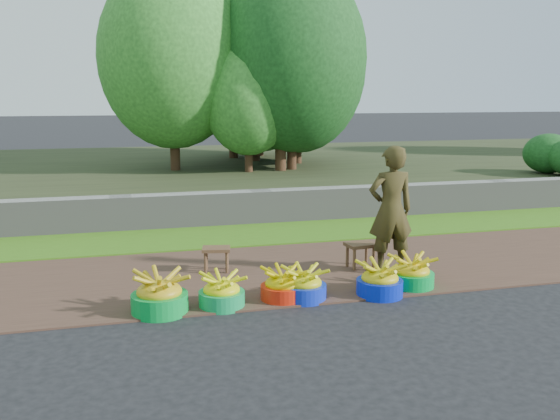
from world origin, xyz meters
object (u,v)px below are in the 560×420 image
object	(u,v)px
basin_d	(304,285)
basin_e	(380,281)
basin_a	(159,295)
basin_b	(222,292)
stool_right	(361,248)
basin_f	(412,273)
basin_c	(283,286)
stool_left	(216,252)
vendor_woman	(391,210)

from	to	relation	value
basin_d	basin_e	bearing A→B (deg)	-5.90
basin_a	basin_b	world-z (taller)	basin_a
basin_e	stool_right	distance (m)	1.03
basin_e	basin_f	size ratio (longest dim) A/B	1.00
basin_b	basin_d	distance (m)	0.86
basin_c	basin_f	world-z (taller)	basin_f
basin_c	stool_right	world-z (taller)	basin_c
basin_c	basin_d	bearing A→B (deg)	-8.93
basin_d	basin_b	bearing A→B (deg)	-179.77
stool_right	basin_f	bearing A→B (deg)	-73.19
basin_c	stool_left	xyz separation A→B (m)	(-0.49, 1.19, 0.10)
basin_b	vendor_woman	distance (m)	2.30
basin_a	basin_d	distance (m)	1.47
stool_left	basin_a	bearing A→B (deg)	-121.53
basin_f	basin_d	bearing A→B (deg)	-176.52
basin_e	stool_left	bearing A→B (deg)	139.26
basin_c	vendor_woman	size ratio (longest dim) A/B	0.31
stool_left	stool_right	world-z (taller)	stool_right
basin_f	stool_left	size ratio (longest dim) A/B	1.32
basin_f	vendor_woman	distance (m)	0.83
basin_a	basin_e	xyz separation A→B (m)	(2.28, -0.07, -0.02)
basin_b	basin_e	bearing A→B (deg)	-2.76
basin_f	vendor_woman	bearing A→B (deg)	90.33
stool_left	stool_right	xyz separation A→B (m)	(1.71, -0.30, 0.01)
basin_d	basin_f	xyz separation A→B (m)	(1.26, 0.08, 0.01)
basin_a	basin_f	bearing A→B (deg)	1.98
basin_b	basin_d	bearing A→B (deg)	0.23
basin_c	vendor_woman	distance (m)	1.71
basin_f	vendor_woman	xyz separation A→B (m)	(-0.00, 0.57, 0.61)
stool_left	stool_right	distance (m)	1.74
basin_f	stool_left	distance (m)	2.28
basin_f	vendor_woman	size ratio (longest dim) A/B	0.33
basin_b	basin_c	world-z (taller)	basin_b
basin_a	basin_d	world-z (taller)	basin_a
basin_c	basin_e	xyz separation A→B (m)	(1.03, -0.12, 0.01)
basin_d	basin_e	world-z (taller)	basin_e
basin_a	stool_right	xyz separation A→B (m)	(2.48, 0.94, 0.08)
basin_d	basin_a	bearing A→B (deg)	-179.32
basin_b	vendor_woman	size ratio (longest dim) A/B	0.31
basin_c	vendor_woman	bearing A→B (deg)	22.59
vendor_woman	basin_f	bearing A→B (deg)	92.01
basin_a	basin_d	bearing A→B (deg)	0.68
basin_b	basin_c	bearing A→B (deg)	3.33
basin_f	stool_left	bearing A→B (deg)	149.76
basin_e	basin_f	distance (m)	0.48
basin_b	basin_d	size ratio (longest dim) A/B	0.99
basin_f	basin_c	bearing A→B (deg)	-178.34
basin_a	vendor_woman	distance (m)	2.87
basin_c	basin_d	size ratio (longest dim) A/B	0.98
basin_f	vendor_woman	world-z (taller)	vendor_woman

